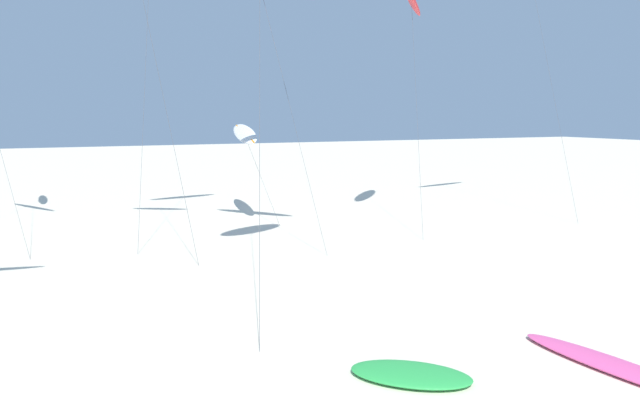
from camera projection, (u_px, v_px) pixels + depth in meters
flying_kite_0 at (244, 133)px, 40.73m from camera, size 2.19×8.44×7.11m
flying_kite_6 at (412, 0)px, 38.98m from camera, size 6.16×10.25×16.31m
grounded_kite_0 at (620, 368)px, 16.54m from camera, size 2.32×6.36×0.25m
grounded_kite_1 at (411, 374)px, 16.13m from camera, size 3.79×3.52×0.26m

